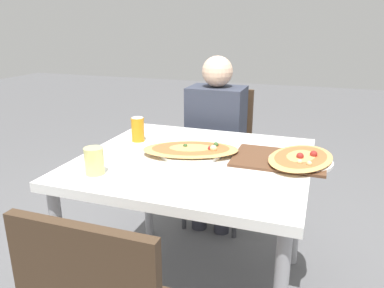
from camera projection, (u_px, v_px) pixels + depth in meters
dining_table at (194, 173)px, 1.72m from camera, size 1.01×0.95×0.73m
chair_far_seated at (220, 149)px, 2.52m from camera, size 0.40×0.40×0.89m
person_seated at (215, 131)px, 2.36m from camera, size 0.34×0.27×1.12m
pizza_main at (191, 150)px, 1.73m from camera, size 0.50×0.38×0.06m
soda_can at (138, 129)px, 1.92m from camera, size 0.07×0.07×0.12m
drink_glass at (94, 161)px, 1.50m from camera, size 0.08×0.08×0.11m
serving_tray at (279, 159)px, 1.66m from camera, size 0.40×0.30×0.01m
pizza_second at (301, 159)px, 1.62m from camera, size 0.34×0.44×0.06m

